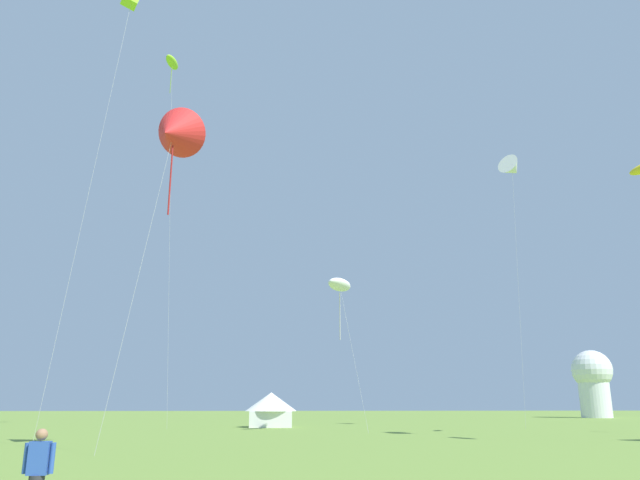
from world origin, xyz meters
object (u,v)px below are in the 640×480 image
at_px(kite_red_delta, 174,133).
at_px(kite_white_delta, 512,169).
at_px(kite_lime_parafoil, 172,63).
at_px(festival_tent_left, 271,408).
at_px(person_spectator, 37,478).
at_px(kite_white_parafoil, 340,285).
at_px(observatory_dome, 593,380).

height_order(kite_red_delta, kite_white_delta, kite_white_delta).
distance_m(kite_lime_parafoil, festival_tent_left, 37.32).
bearing_deg(festival_tent_left, kite_white_delta, -11.09).
bearing_deg(festival_tent_left, kite_lime_parafoil, -164.15).
relative_size(kite_red_delta, person_spectator, 10.35).
bearing_deg(kite_white_delta, kite_white_parafoil, -162.00).
xyz_separation_m(kite_white_parafoil, person_spectator, (-9.58, -38.25, -11.14)).
distance_m(kite_white_delta, observatory_dome, 53.99).
bearing_deg(festival_tent_left, kite_white_parafoil, -62.05).
xyz_separation_m(kite_lime_parafoil, person_spectator, (7.40, -45.86, -36.40)).
bearing_deg(festival_tent_left, kite_red_delta, -99.44).
relative_size(kite_red_delta, observatory_dome, 1.66).
relative_size(kite_red_delta, festival_tent_left, 3.57).
bearing_deg(person_spectator, kite_white_delta, 57.54).
xyz_separation_m(kite_red_delta, festival_tent_left, (5.20, 31.25, -14.36)).
xyz_separation_m(kite_white_delta, festival_tent_left, (-24.32, 4.77, -23.78)).
relative_size(kite_white_delta, festival_tent_left, 5.36).
relative_size(kite_lime_parafoil, kite_white_delta, 1.41).
bearing_deg(kite_red_delta, person_spectator, -85.66).
relative_size(kite_red_delta, kite_lime_parafoil, 0.47).
bearing_deg(kite_white_parafoil, observatory_dome, 45.78).
xyz_separation_m(kite_lime_parafoil, kite_white_delta, (35.57, -1.57, -11.66)).
height_order(kite_red_delta, person_spectator, kite_red_delta).
height_order(kite_lime_parafoil, festival_tent_left, kite_lime_parafoil).
bearing_deg(kite_white_parafoil, kite_white_delta, 18.00).
height_order(kite_red_delta, festival_tent_left, kite_red_delta).
distance_m(kite_lime_parafoil, person_spectator, 59.02).
distance_m(kite_red_delta, kite_lime_parafoil, 35.62).
relative_size(kite_white_parafoil, festival_tent_left, 2.53).
bearing_deg(kite_red_delta, kite_lime_parafoil, 102.17).
xyz_separation_m(person_spectator, festival_tent_left, (3.85, 49.06, 0.96)).
bearing_deg(kite_lime_parafoil, festival_tent_left, 15.85).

